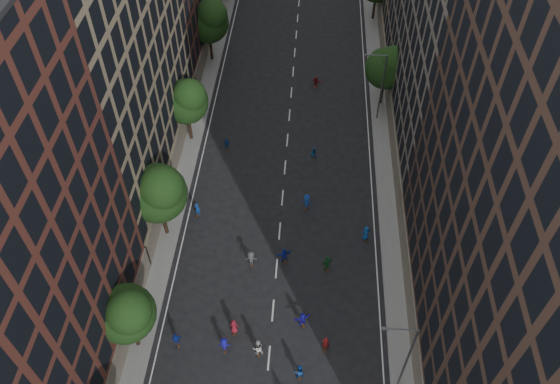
{
  "coord_description": "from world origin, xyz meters",
  "views": [
    {
      "loc": [
        2.27,
        -6.64,
        43.24
      ],
      "look_at": [
        -0.19,
        30.47,
        2.0
      ],
      "focal_mm": 35.0,
      "sensor_mm": 36.0,
      "label": 1
    }
  ],
  "objects": [
    {
      "name": "skater_15",
      "position": [
        2.59,
        30.31,
        0.9
      ],
      "size": [
        1.34,
        1.09,
        1.81
      ],
      "primitive_type": "imported",
      "rotation": [
        0.0,
        0.0,
        2.72
      ],
      "color": "#133D9E",
      "rests_on": "ground"
    },
    {
      "name": "skater_9",
      "position": [
        -2.42,
        22.84,
        0.88
      ],
      "size": [
        1.17,
        0.72,
        1.76
      ],
      "primitive_type": "imported",
      "rotation": [
        0.0,
        0.0,
        3.2
      ],
      "color": "#46484C",
      "rests_on": "ground"
    },
    {
      "name": "skater_12",
      "position": [
        8.5,
        26.63,
        0.86
      ],
      "size": [
        0.94,
        0.71,
        1.72
      ],
      "primitive_type": "imported",
      "rotation": [
        0.0,
        0.0,
        3.35
      ],
      "color": "#124292",
      "rests_on": "ground"
    },
    {
      "name": "tree_left_4",
      "position": [
        -11.0,
        55.84,
        6.1
      ],
      "size": [
        5.4,
        5.4,
        9.08
      ],
      "color": "black",
      "rests_on": "ground"
    },
    {
      "name": "sidewalk_right",
      "position": [
        12.0,
        47.5,
        0.07
      ],
      "size": [
        4.0,
        105.0,
        0.15
      ],
      "primitive_type": "cube",
      "color": "slate",
      "rests_on": "ground"
    },
    {
      "name": "skater_16",
      "position": [
        -6.81,
        38.53,
        0.77
      ],
      "size": [
        0.94,
        0.46,
        1.55
      ],
      "primitive_type": "imported",
      "rotation": [
        0.0,
        0.0,
        3.05
      ],
      "color": "navy",
      "rests_on": "ground"
    },
    {
      "name": "tree_left_1",
      "position": [
        -11.02,
        13.86,
        5.55
      ],
      "size": [
        4.8,
        4.8,
        8.21
      ],
      "color": "black",
      "rests_on": "ground"
    },
    {
      "name": "sidewalk_left",
      "position": [
        -12.0,
        47.5,
        0.07
      ],
      "size": [
        4.0,
        105.0,
        0.15
      ],
      "primitive_type": "cube",
      "color": "slate",
      "rests_on": "ground"
    },
    {
      "name": "skater_17",
      "position": [
        3.09,
        50.87,
        0.75
      ],
      "size": [
        1.46,
        0.86,
        1.5
      ],
      "primitive_type": "imported",
      "rotation": [
        0.0,
        0.0,
        2.82
      ],
      "color": "maroon",
      "rests_on": "ground"
    },
    {
      "name": "skater_6",
      "position": [
        -3.17,
        15.75,
        0.81
      ],
      "size": [
        0.79,
        0.52,
        1.62
      ],
      "primitive_type": "imported",
      "rotation": [
        0.0,
        0.0,
        3.14
      ],
      "color": "maroon",
      "rests_on": "ground"
    },
    {
      "name": "ground",
      "position": [
        0.0,
        40.0,
        0.0
      ],
      "size": [
        240.0,
        240.0,
        0.0
      ],
      "primitive_type": "plane",
      "color": "black",
      "rests_on": "ground"
    },
    {
      "name": "tree_left_2",
      "position": [
        -10.99,
        25.83,
        6.36
      ],
      "size": [
        5.6,
        5.6,
        9.45
      ],
      "color": "black",
      "rests_on": "ground"
    },
    {
      "name": "tree_left_3",
      "position": [
        -11.02,
        39.85,
        5.82
      ],
      "size": [
        5.0,
        5.0,
        8.58
      ],
      "color": "black",
      "rests_on": "ground"
    },
    {
      "name": "streetlamp_near",
      "position": [
        10.37,
        12.0,
        5.17
      ],
      "size": [
        2.64,
        0.22,
        9.06
      ],
      "color": "#595B60",
      "rests_on": "ground"
    },
    {
      "name": "skater_3",
      "position": [
        -3.77,
        14.02,
        0.82
      ],
      "size": [
        1.1,
        0.68,
        1.64
      ],
      "primitive_type": "imported",
      "rotation": [
        0.0,
        0.0,
        3.21
      ],
      "color": "#1713A0",
      "rests_on": "ground"
    },
    {
      "name": "skater_4",
      "position": [
        -7.87,
        14.26,
        0.79
      ],
      "size": [
        1.0,
        0.74,
        1.58
      ],
      "primitive_type": "imported",
      "rotation": [
        0.0,
        0.0,
        3.57
      ],
      "color": "#142DA7",
      "rests_on": "ground"
    },
    {
      "name": "skater_7",
      "position": [
        4.67,
        14.67,
        0.9
      ],
      "size": [
        0.7,
        0.5,
        1.8
      ],
      "primitive_type": "imported",
      "rotation": [
        0.0,
        0.0,
        3.03
      ],
      "color": "maroon",
      "rests_on": "ground"
    },
    {
      "name": "skater_2",
      "position": [
        2.55,
        12.12,
        0.86
      ],
      "size": [
        0.99,
        0.87,
        1.72
      ],
      "primitive_type": "imported",
      "rotation": [
        0.0,
        0.0,
        3.44
      ],
      "color": "#1447A8",
      "rests_on": "ground"
    },
    {
      "name": "skater_14",
      "position": [
        3.07,
        37.67,
        0.76
      ],
      "size": [
        0.75,
        0.58,
        1.53
      ],
      "primitive_type": "imported",
      "rotation": [
        0.0,
        0.0,
        3.14
      ],
      "color": "#124792",
      "rests_on": "ground"
    },
    {
      "name": "streetlamp_far",
      "position": [
        10.37,
        45.0,
        5.17
      ],
      "size": [
        2.64,
        0.22,
        9.06
      ],
      "color": "#595B60",
      "rests_on": "ground"
    },
    {
      "name": "skater_11",
      "position": [
        0.67,
        23.5,
        0.79
      ],
      "size": [
        1.52,
        1.0,
        1.57
      ],
      "primitive_type": "imported",
      "rotation": [
        0.0,
        0.0,
        3.55
      ],
      "color": "#1529B2",
      "rests_on": "ground"
    },
    {
      "name": "tree_right_a",
      "position": [
        11.38,
        47.85,
        5.63
      ],
      "size": [
        5.0,
        5.0,
        8.39
      ],
      "color": "black",
      "rests_on": "ground"
    },
    {
      "name": "bldg_left_b",
      "position": [
        -19.0,
        35.0,
        17.0
      ],
      "size": [
        14.0,
        26.0,
        34.0
      ],
      "primitive_type": "cube",
      "color": "#8C785B",
      "rests_on": "ground"
    },
    {
      "name": "skater_13",
      "position": [
        -8.5,
        28.53,
        0.88
      ],
      "size": [
        0.74,
        0.6,
        1.76
      ],
      "primitive_type": "imported",
      "rotation": [
        0.0,
        0.0,
        2.83
      ],
      "color": "navy",
      "rests_on": "ground"
    },
    {
      "name": "skater_10",
      "position": [
        4.73,
        22.72,
        0.97
      ],
      "size": [
        1.24,
        0.89,
        1.95
      ],
      "primitive_type": "imported",
      "rotation": [
        0.0,
        0.0,
        3.55
      ],
      "color": "#1E6532",
      "rests_on": "ground"
    },
    {
      "name": "skater_5",
      "position": [
        2.66,
        16.84,
        0.82
      ],
      "size": [
        1.58,
        1.07,
        1.64
      ],
      "primitive_type": "imported",
      "rotation": [
        0.0,
        0.0,
        3.57
      ],
      "color": "#1D15B2",
      "rests_on": "ground"
    },
    {
      "name": "skater_8",
      "position": [
        -0.94,
        13.89,
        0.95
      ],
      "size": [
        1.1,
        0.97,
        1.91
      ],
      "primitive_type": "imported",
      "rotation": [
        0.0,
        0.0,
        3.45
      ],
      "color": "silver",
      "rests_on": "ground"
    }
  ]
}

